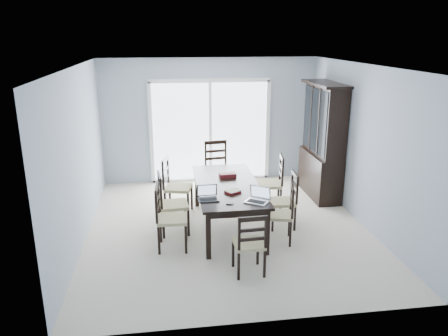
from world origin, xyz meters
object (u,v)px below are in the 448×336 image
at_px(chair_end_near, 251,238).
at_px(cell_phone, 230,204).
at_px(chair_right_far, 275,177).
at_px(chair_left_far, 172,180).
at_px(laptop_dark, 208,197).
at_px(hot_tub, 196,147).
at_px(laptop_silver, 257,199).
at_px(chair_right_near, 285,207).
at_px(game_box, 228,175).
at_px(chair_right_mid, 288,194).
at_px(dining_table, 227,189).
at_px(chair_left_mid, 167,197).
at_px(chair_end_far, 217,162).
at_px(chair_left_near, 165,210).
at_px(china_hutch, 322,142).

height_order(chair_end_near, cell_phone, chair_end_near).
bearing_deg(chair_right_far, chair_left_far, 97.82).
xyz_separation_m(laptop_dark, hot_tub, (0.15, 4.17, -0.31)).
bearing_deg(cell_phone, laptop_silver, 18.35).
distance_m(chair_right_near, chair_right_far, 1.31).
height_order(chair_right_far, laptop_dark, chair_right_far).
height_order(laptop_silver, game_box, laptop_silver).
relative_size(chair_right_far, laptop_silver, 3.00).
bearing_deg(chair_right_far, game_box, 119.40).
xyz_separation_m(chair_right_near, cell_phone, (-0.88, -0.24, 0.20)).
bearing_deg(chair_right_mid, dining_table, 88.02).
relative_size(chair_left_mid, game_box, 4.11).
xyz_separation_m(chair_right_mid, game_box, (-0.93, 0.44, 0.22)).
bearing_deg(game_box, chair_end_far, 90.61).
bearing_deg(chair_end_far, laptop_dark, 73.27).
bearing_deg(cell_phone, chair_end_far, 103.37).
height_order(chair_left_mid, chair_right_far, chair_right_far).
bearing_deg(chair_left_mid, chair_right_near, 67.46).
relative_size(chair_right_mid, chair_end_near, 1.05).
distance_m(game_box, hot_tub, 3.19).
distance_m(laptop_dark, game_box, 1.09).
distance_m(chair_right_mid, hot_tub, 3.81).
bearing_deg(chair_left_near, chair_end_far, 158.89).
distance_m(chair_right_near, game_box, 1.23).
bearing_deg(cell_phone, hot_tub, 108.13).
bearing_deg(chair_left_mid, dining_table, 88.92).
xyz_separation_m(chair_end_far, laptop_dark, (-0.42, -2.33, 0.16)).
distance_m(chair_left_near, laptop_dark, 0.66).
distance_m(laptop_dark, cell_phone, 0.35).
bearing_deg(hot_tub, chair_left_far, -102.78).
bearing_deg(laptop_silver, chair_right_mid, 82.93).
xyz_separation_m(chair_left_far, game_box, (0.91, -0.38, 0.16)).
distance_m(chair_left_mid, hot_tub, 3.66).
bearing_deg(laptop_dark, chair_left_mid, 132.24).
height_order(laptop_dark, game_box, laptop_dark).
bearing_deg(cell_phone, laptop_dark, 161.51).
relative_size(chair_right_mid, chair_right_far, 0.92).
relative_size(dining_table, chair_right_near, 2.08).
bearing_deg(chair_left_far, hot_tub, -179.89).
xyz_separation_m(chair_right_near, laptop_dark, (-1.16, -0.04, 0.24)).
relative_size(chair_left_far, hot_tub, 0.58).
bearing_deg(chair_left_mid, laptop_dark, 39.65).
xyz_separation_m(chair_end_near, hot_tub, (-0.30, 5.04, -0.05)).
bearing_deg(cell_phone, chair_end_near, -59.60).
height_order(laptop_dark, laptop_silver, laptop_silver).
distance_m(chair_right_far, laptop_silver, 1.67).
height_order(chair_left_mid, chair_end_near, chair_left_mid).
bearing_deg(dining_table, cell_phone, -96.34).
relative_size(china_hutch, chair_left_far, 1.87).
xyz_separation_m(laptop_dark, laptop_silver, (0.67, -0.19, 0.00)).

